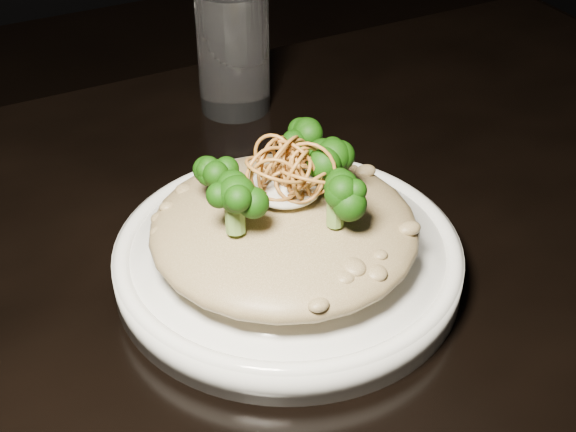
% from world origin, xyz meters
% --- Properties ---
extents(table, '(1.10, 0.80, 0.75)m').
position_xyz_m(table, '(0.00, 0.00, 0.67)').
color(table, black).
rests_on(table, ground).
extents(plate, '(0.26, 0.26, 0.03)m').
position_xyz_m(plate, '(0.00, 0.03, 0.76)').
color(plate, white).
rests_on(plate, table).
extents(risotto, '(0.20, 0.20, 0.04)m').
position_xyz_m(risotto, '(-0.00, 0.02, 0.80)').
color(risotto, brown).
rests_on(risotto, plate).
extents(broccoli, '(0.12, 0.12, 0.04)m').
position_xyz_m(broccoli, '(0.00, 0.03, 0.84)').
color(broccoli, black).
rests_on(broccoli, risotto).
extents(cheese, '(0.05, 0.05, 0.01)m').
position_xyz_m(cheese, '(0.00, 0.03, 0.83)').
color(cheese, white).
rests_on(cheese, risotto).
extents(shallots, '(0.04, 0.04, 0.03)m').
position_xyz_m(shallots, '(0.00, 0.03, 0.85)').
color(shallots, brown).
rests_on(shallots, cheese).
extents(drinking_glass, '(0.09, 0.09, 0.12)m').
position_xyz_m(drinking_glass, '(0.08, 0.29, 0.81)').
color(drinking_glass, white).
rests_on(drinking_glass, table).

